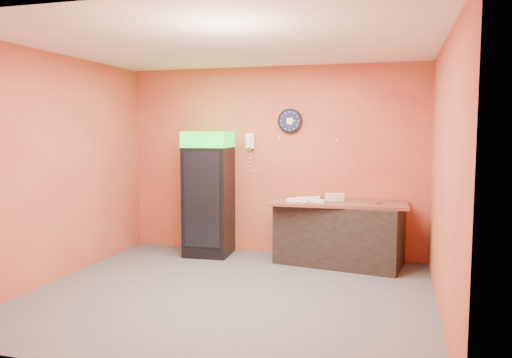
% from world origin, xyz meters
% --- Properties ---
extents(floor, '(4.50, 4.50, 0.00)m').
position_xyz_m(floor, '(0.00, 0.00, 0.00)').
color(floor, '#47474C').
rests_on(floor, ground).
extents(back_wall, '(4.50, 0.02, 2.80)m').
position_xyz_m(back_wall, '(0.00, 2.00, 1.40)').
color(back_wall, '#C06236').
rests_on(back_wall, floor).
extents(left_wall, '(0.02, 4.00, 2.80)m').
position_xyz_m(left_wall, '(-2.25, 0.00, 1.40)').
color(left_wall, '#C06236').
rests_on(left_wall, floor).
extents(right_wall, '(0.02, 4.00, 2.80)m').
position_xyz_m(right_wall, '(2.25, 0.00, 1.40)').
color(right_wall, '#C06236').
rests_on(right_wall, floor).
extents(ceiling, '(4.50, 4.00, 0.02)m').
position_xyz_m(ceiling, '(0.00, 0.00, 2.80)').
color(ceiling, white).
rests_on(ceiling, back_wall).
extents(beverage_cooler, '(0.69, 0.70, 1.84)m').
position_xyz_m(beverage_cooler, '(-0.89, 1.61, 0.90)').
color(beverage_cooler, black).
rests_on(beverage_cooler, floor).
extents(prep_counter, '(1.78, 1.01, 0.84)m').
position_xyz_m(prep_counter, '(1.04, 1.63, 0.42)').
color(prep_counter, black).
rests_on(prep_counter, floor).
extents(wall_clock, '(0.36, 0.06, 0.36)m').
position_xyz_m(wall_clock, '(0.27, 1.97, 2.00)').
color(wall_clock, black).
rests_on(wall_clock, back_wall).
extents(wall_phone, '(0.12, 0.11, 0.23)m').
position_xyz_m(wall_phone, '(-0.34, 1.95, 1.70)').
color(wall_phone, white).
rests_on(wall_phone, back_wall).
extents(butcher_paper, '(1.85, 0.88, 0.04)m').
position_xyz_m(butcher_paper, '(1.04, 1.63, 0.86)').
color(butcher_paper, brown).
rests_on(butcher_paper, prep_counter).
extents(sub_roll_stack, '(0.26, 0.18, 0.11)m').
position_xyz_m(sub_roll_stack, '(0.98, 1.64, 0.94)').
color(sub_roll_stack, beige).
rests_on(sub_roll_stack, butcher_paper).
extents(wrapped_sandwich_left, '(0.30, 0.13, 0.04)m').
position_xyz_m(wrapped_sandwich_left, '(0.50, 1.45, 0.91)').
color(wrapped_sandwich_left, white).
rests_on(wrapped_sandwich_left, butcher_paper).
extents(wrapped_sandwich_mid, '(0.27, 0.19, 0.04)m').
position_xyz_m(wrapped_sandwich_mid, '(0.76, 1.45, 0.90)').
color(wrapped_sandwich_mid, white).
rests_on(wrapped_sandwich_mid, butcher_paper).
extents(wrapped_sandwich_right, '(0.33, 0.24, 0.04)m').
position_xyz_m(wrapped_sandwich_right, '(0.61, 1.61, 0.91)').
color(wrapped_sandwich_right, white).
rests_on(wrapped_sandwich_right, butcher_paper).
extents(kitchen_tool, '(0.07, 0.07, 0.07)m').
position_xyz_m(kitchen_tool, '(0.76, 1.70, 0.92)').
color(kitchen_tool, silver).
rests_on(kitchen_tool, butcher_paper).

